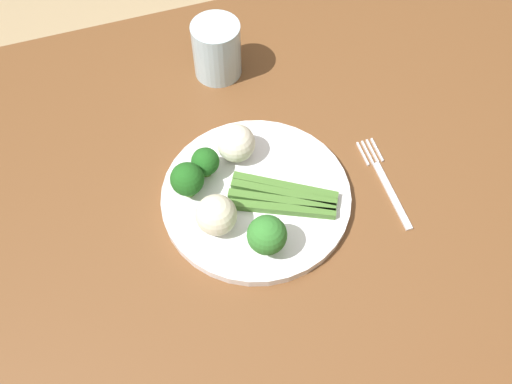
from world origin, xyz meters
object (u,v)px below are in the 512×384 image
object	(u,v)px
broccoli_near_center	(187,179)
cauliflower_front_left	(236,143)
broccoli_left	(267,235)
fork	(385,181)
broccoli_outer_edge	(205,162)
asparagus_bundle	(283,198)
plate	(256,197)
water_glass	(217,50)
cauliflower_front	(216,215)
dining_table	(272,215)

from	to	relation	value
broccoli_near_center	cauliflower_front_left	world-z (taller)	broccoli_near_center
broccoli_left	fork	size ratio (longest dim) A/B	0.39
broccoli_left	broccoli_near_center	xyz separation A→B (m)	(-0.08, 0.12, -0.00)
broccoli_outer_edge	cauliflower_front_left	world-z (taller)	cauliflower_front_left
broccoli_outer_edge	broccoli_left	xyz separation A→B (m)	(0.04, -0.14, 0.01)
broccoli_left	broccoli_near_center	distance (m)	0.14
asparagus_bundle	plate	bearing A→B (deg)	-4.41
plate	fork	bearing A→B (deg)	-9.44
fork	water_glass	xyz separation A→B (m)	(-0.17, 0.30, 0.05)
broccoli_near_center	water_glass	world-z (taller)	water_glass
plate	cauliflower_front	xyz separation A→B (m)	(-0.07, -0.03, 0.04)
dining_table	cauliflower_front	world-z (taller)	cauliflower_front
broccoli_left	dining_table	bearing A→B (deg)	65.82
plate	broccoli_outer_edge	bearing A→B (deg)	135.07
dining_table	fork	xyz separation A→B (m)	(0.16, -0.06, 0.11)
plate	broccoli_near_center	world-z (taller)	broccoli_near_center
dining_table	broccoli_left	world-z (taller)	broccoli_left
dining_table	plate	bearing A→B (deg)	-145.63
cauliflower_front_left	water_glass	world-z (taller)	water_glass
dining_table	water_glass	distance (m)	0.29
dining_table	broccoli_outer_edge	bearing A→B (deg)	160.85
cauliflower_front_left	fork	distance (m)	0.23
cauliflower_front_left	cauliflower_front	distance (m)	0.12
broccoli_left	cauliflower_front_left	distance (m)	0.16
dining_table	asparagus_bundle	world-z (taller)	asparagus_bundle
broccoli_outer_edge	broccoli_near_center	size ratio (longest dim) A/B	0.85
asparagus_bundle	broccoli_near_center	bearing A→B (deg)	5.39
asparagus_bundle	broccoli_outer_edge	size ratio (longest dim) A/B	3.16
cauliflower_front	fork	xyz separation A→B (m)	(0.26, 0.00, -0.04)
fork	broccoli_near_center	bearing A→B (deg)	78.68
cauliflower_front_left	asparagus_bundle	bearing A→B (deg)	-68.51
plate	broccoli_near_center	size ratio (longest dim) A/B	4.66
broccoli_outer_edge	broccoli_left	world-z (taller)	broccoli_left
broccoli_outer_edge	cauliflower_front_left	distance (m)	0.05
cauliflower_front	water_glass	xyz separation A→B (m)	(0.09, 0.30, 0.01)
asparagus_bundle	water_glass	bearing A→B (deg)	-58.34
plate	broccoli_left	bearing A→B (deg)	-99.24
plate	broccoli_near_center	xyz separation A→B (m)	(-0.09, 0.03, 0.04)
broccoli_near_center	water_glass	size ratio (longest dim) A/B	0.61
cauliflower_front_left	fork	xyz separation A→B (m)	(0.20, -0.11, -0.04)
broccoli_outer_edge	cauliflower_front	xyz separation A→B (m)	(-0.01, -0.09, -0.00)
plate	water_glass	distance (m)	0.27
dining_table	broccoli_near_center	world-z (taller)	broccoli_near_center
water_glass	asparagus_bundle	bearing A→B (deg)	-87.62
cauliflower_front	asparagus_bundle	bearing A→B (deg)	5.85
broccoli_outer_edge	fork	size ratio (longest dim) A/B	0.30
fork	water_glass	size ratio (longest dim) A/B	1.70
broccoli_near_center	broccoli_outer_edge	bearing A→B (deg)	37.09
fork	water_glass	bearing A→B (deg)	31.46
broccoli_outer_edge	broccoli_left	bearing A→B (deg)	-73.42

